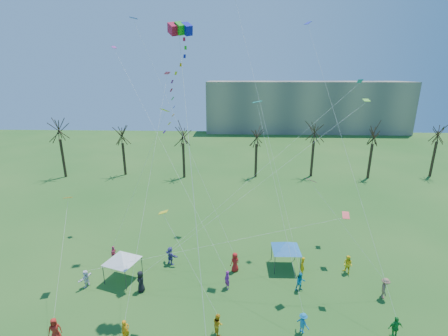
{
  "coord_description": "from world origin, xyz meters",
  "views": [
    {
      "loc": [
        0.92,
        -16.23,
        17.51
      ],
      "look_at": [
        0.06,
        5.0,
        11.0
      ],
      "focal_mm": 25.0,
      "sensor_mm": 36.0,
      "label": 1
    }
  ],
  "objects_px": {
    "distant_building": "(305,107)",
    "canopy_tent_white": "(122,257)",
    "big_box_kite": "(179,88)",
    "canopy_tent_blue": "(286,246)"
  },
  "relations": [
    {
      "from": "distant_building",
      "to": "canopy_tent_blue",
      "type": "height_order",
      "value": "distant_building"
    },
    {
      "from": "canopy_tent_blue",
      "to": "canopy_tent_white",
      "type": "bearing_deg",
      "value": -170.5
    },
    {
      "from": "big_box_kite",
      "to": "canopy_tent_white",
      "type": "bearing_deg",
      "value": 168.98
    },
    {
      "from": "big_box_kite",
      "to": "canopy_tent_white",
      "type": "relative_size",
      "value": 6.11
    },
    {
      "from": "distant_building",
      "to": "canopy_tent_white",
      "type": "height_order",
      "value": "distant_building"
    },
    {
      "from": "big_box_kite",
      "to": "canopy_tent_blue",
      "type": "xyz_separation_m",
      "value": [
        8.73,
        3.55,
        -14.23
      ]
    },
    {
      "from": "big_box_kite",
      "to": "canopy_tent_blue",
      "type": "relative_size",
      "value": 5.79
    },
    {
      "from": "big_box_kite",
      "to": "canopy_tent_white",
      "type": "distance_m",
      "value": 15.4
    },
    {
      "from": "distant_building",
      "to": "big_box_kite",
      "type": "height_order",
      "value": "big_box_kite"
    },
    {
      "from": "big_box_kite",
      "to": "canopy_tent_white",
      "type": "xyz_separation_m",
      "value": [
        -5.78,
        1.13,
        -14.23
      ]
    }
  ]
}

